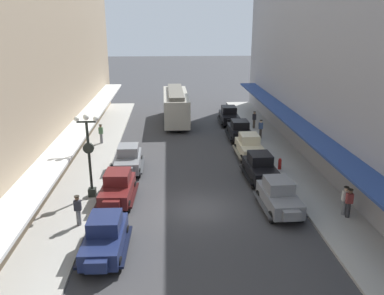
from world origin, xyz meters
name	(u,v)px	position (x,y,z in m)	size (l,w,h in m)	color
ground_plane	(198,209)	(0.00, 0.00, 0.00)	(200.00, 200.00, 0.00)	#38383A
sidewalk_left	(68,211)	(-7.50, 0.00, 0.07)	(3.00, 60.00, 0.15)	#A8A59E
sidewalk_right	(324,204)	(7.50, 0.00, 0.07)	(3.00, 60.00, 0.15)	#A8A59E
parked_car_0	(105,236)	(-4.69, -4.35, 0.94)	(2.22, 4.29, 1.84)	#19234C
parked_car_1	(239,130)	(4.79, 13.65, 0.94)	(2.14, 4.26, 1.84)	black
parked_car_2	(118,187)	(-4.77, 1.31, 0.94)	(2.29, 4.31, 1.84)	#591919
parked_car_3	(260,167)	(4.54, 4.05, 0.94)	(2.26, 4.30, 1.84)	black
parked_car_4	(249,146)	(4.75, 8.79, 0.94)	(2.16, 4.27, 1.84)	beige
parked_car_5	(128,158)	(-4.59, 6.40, 0.94)	(2.17, 4.27, 1.84)	slate
parked_car_6	(229,115)	(4.71, 19.30, 0.94)	(2.15, 4.27, 1.84)	black
parked_car_7	(279,195)	(4.58, -0.49, 0.94)	(2.26, 4.30, 1.84)	slate
streetcar	(176,105)	(-0.84, 20.38, 1.90)	(2.61, 9.62, 3.46)	#ADA899
lamp_post_with_clock	(89,152)	(-6.40, 1.82, 2.99)	(1.42, 0.44, 5.16)	black
fire_hydrant	(280,164)	(6.35, 5.65, 0.56)	(0.24, 0.24, 0.82)	#B21E19
pedestrian_0	(261,129)	(6.74, 13.56, 1.01)	(0.36, 0.28, 1.67)	#4C4238
pedestrian_1	(345,200)	(7.99, -1.50, 1.01)	(0.36, 0.28, 1.67)	slate
pedestrian_2	(78,210)	(-6.46, -1.77, 1.01)	(0.36, 0.28, 1.67)	slate
pedestrian_3	(254,120)	(6.88, 16.98, 1.01)	(0.36, 0.28, 1.67)	#4C4238
pedestrian_4	(101,134)	(-7.54, 12.84, 1.01)	(0.36, 0.28, 1.67)	slate
pedestrian_5	(349,203)	(8.07, -1.81, 1.01)	(0.36, 0.28, 1.67)	#2D2D33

